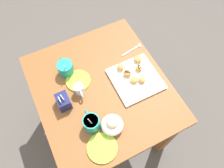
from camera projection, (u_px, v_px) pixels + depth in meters
name	position (u px, v px, depth m)	size (l,w,h in m)	color
ground_plane	(105.00, 125.00, 1.99)	(8.00, 8.00, 0.00)	#514C47
dining_table	(102.00, 98.00, 1.46)	(0.89, 0.80, 0.76)	brown
pastry_plate_square	(135.00, 79.00, 1.34)	(0.28, 0.28, 0.02)	white
coffee_mug_teal_left	(91.00, 123.00, 1.16)	(0.13, 0.09, 0.14)	teal
coffee_mug_teal_right	(65.00, 68.00, 1.34)	(0.13, 0.10, 0.13)	teal
cream_pitcher_white	(79.00, 89.00, 1.27)	(0.10, 0.06, 0.07)	white
sugar_caddy	(63.00, 101.00, 1.23)	(0.09, 0.07, 0.11)	#191E51
ice_cream_bowl	(112.00, 125.00, 1.17)	(0.12, 0.12, 0.09)	white
saucer_lime_left	(102.00, 148.00, 1.15)	(0.16, 0.16, 0.01)	#9EC633
saucer_lime_right	(78.00, 81.00, 1.34)	(0.15, 0.15, 0.01)	#9EC633
loose_spoon_near_saucer	(134.00, 49.00, 1.46)	(0.04, 0.16, 0.01)	silver
beignet_0	(139.00, 68.00, 1.35)	(0.04, 0.04, 0.04)	#D19347
chocolate_drizzle_0	(139.00, 67.00, 1.33)	(0.03, 0.01, 0.01)	#381E11
beignet_1	(138.00, 59.00, 1.38)	(0.05, 0.05, 0.03)	#D19347
beignet_2	(134.00, 80.00, 1.31)	(0.05, 0.05, 0.03)	#D19347
beignet_3	(121.00, 67.00, 1.35)	(0.04, 0.05, 0.04)	#D19347
beignet_4	(142.00, 80.00, 1.31)	(0.05, 0.04, 0.03)	#D19347
beignet_5	(127.00, 73.00, 1.33)	(0.05, 0.05, 0.04)	#D19347
chocolate_drizzle_5	(127.00, 71.00, 1.31)	(0.04, 0.02, 0.01)	#381E11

